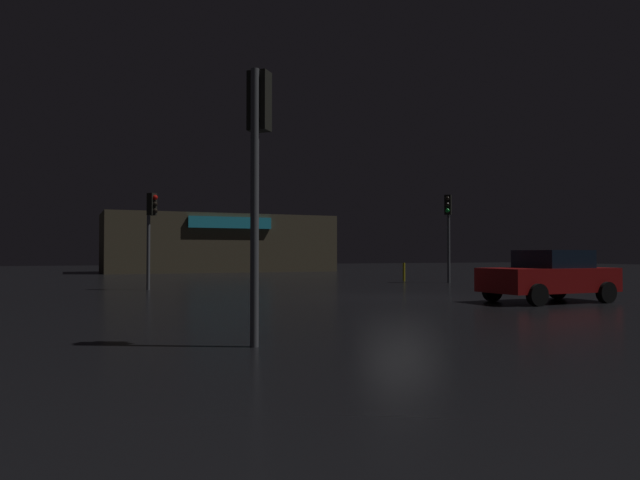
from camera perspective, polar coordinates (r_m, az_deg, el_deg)
ground_plane at (r=19.44m, az=7.87°, el=-5.55°), size 120.00×120.00×0.00m
store_building at (r=47.51m, az=-9.74°, el=-0.34°), size 17.76×6.67×4.50m
traffic_signal_main at (r=9.34m, az=-6.06°, el=9.13°), size 0.42×0.42×4.30m
traffic_signal_opposite at (r=29.54m, az=12.36°, el=1.81°), size 0.42×0.42×4.33m
traffic_signal_cross_right at (r=24.17m, az=-16.13°, el=1.89°), size 0.42×0.42×3.83m
car_near at (r=18.66m, az=21.40°, el=-3.27°), size 3.95×2.08×1.54m
bollard_kerb_a at (r=31.00m, az=8.17°, el=-3.09°), size 0.13×0.13×0.95m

